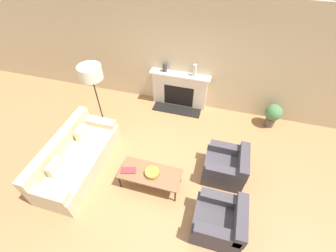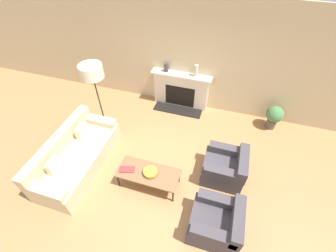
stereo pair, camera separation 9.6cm
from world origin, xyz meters
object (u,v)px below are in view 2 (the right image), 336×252
fireplace (181,90)px  armchair_far (225,168)px  bowl (150,172)px  mantel_vase_center_left (196,71)px  armchair_near (217,223)px  mantel_vase_left (166,67)px  potted_plant (274,116)px  coffee_table (148,173)px  floor_lamp (92,74)px  couch (76,156)px  book (127,169)px

fireplace → armchair_far: size_ratio=1.95×
bowl → mantel_vase_center_left: (0.26, 2.73, 0.72)m
armchair_near → mantel_vase_center_left: 3.56m
mantel_vase_left → potted_plant: 3.00m
fireplace → coffee_table: 2.71m
coffee_table → floor_lamp: size_ratio=0.69×
floor_lamp → armchair_near: bearing=-29.8°
couch → armchair_far: (3.10, 0.66, -0.01)m
couch → book: bearing=-92.2°
fireplace → bowl: 2.72m
coffee_table → mantel_vase_center_left: mantel_vase_center_left is taller
armchair_near → coffee_table: bearing=-110.2°
bowl → mantel_vase_center_left: mantel_vase_center_left is taller
fireplace → mantel_vase_center_left: 0.77m
couch → bowl: size_ratio=7.54×
book → potted_plant: 3.83m
floor_lamp → potted_plant: size_ratio=2.75×
couch → book: size_ratio=6.56×
coffee_table → potted_plant: (2.42, 2.50, 0.02)m
armchair_near → book: bearing=-104.0°
coffee_table → bowl: (0.05, -0.00, 0.08)m
couch → floor_lamp: bearing=1.1°
couch → floor_lamp: floor_lamp is taller
fireplace → couch: 3.16m
bowl → mantel_vase_left: mantel_vase_left is taller
fireplace → floor_lamp: (-1.62, -1.46, 1.09)m
couch → armchair_near: (3.10, -0.51, -0.01)m
fireplace → mantel_vase_left: size_ratio=6.95×
mantel_vase_left → mantel_vase_center_left: (0.79, 0.00, 0.04)m
couch → mantel_vase_left: bearing=-23.2°
fireplace → armchair_near: fireplace is taller
floor_lamp → mantel_vase_left: floor_lamp is taller
mantel_vase_center_left → mantel_vase_left: bearing=180.0°
fireplace → coffee_table: (0.06, -2.71, -0.12)m
coffee_table → bowl: bearing=-4.2°
mantel_vase_left → armchair_far: bearing=-47.2°
armchair_far → bowl: bearing=-64.9°
coffee_table → mantel_vase_left: size_ratio=5.28×
couch → bowl: (1.70, 0.01, 0.15)m
couch → potted_plant: (4.07, 2.52, 0.09)m
fireplace → bowl: (0.11, -2.71, -0.04)m
fireplace → potted_plant: fireplace is taller
armchair_near → potted_plant: bearing=162.1°
book → floor_lamp: 2.16m
armchair_near → coffee_table: 1.54m
armchair_near → potted_plant: armchair_near is taller
coffee_table → armchair_far: bearing=24.2°
mantel_vase_center_left → potted_plant: (2.11, -0.22, -0.78)m
floor_lamp → potted_plant: (4.10, 1.25, -1.19)m
couch → mantel_vase_left: 3.09m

